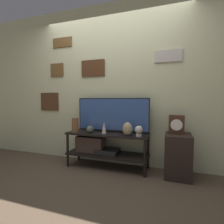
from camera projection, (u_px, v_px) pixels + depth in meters
ground_plane at (102, 173)px, 2.60m from camera, size 12.00×12.00×0.00m
wall_back at (112, 84)px, 2.98m from camera, size 6.40×0.08×2.70m
media_console at (101, 145)px, 2.84m from camera, size 1.31×0.41×0.56m
television at (113, 115)px, 2.84m from camera, size 1.20×0.05×0.56m
vase_tall_ceramic at (75, 125)px, 2.84m from camera, size 0.11×0.11×0.23m
vase_slim_bronze at (104, 128)px, 2.75m from camera, size 0.07×0.07×0.18m
vase_urn_stoneware at (127, 129)px, 2.57m from camera, size 0.15×0.13×0.20m
vase_round_glass at (90, 129)px, 2.79m from camera, size 0.11×0.11×0.11m
decorative_bust at (139, 130)px, 2.51m from camera, size 0.12×0.12×0.16m
side_table at (178, 155)px, 2.46m from camera, size 0.35×0.42×0.60m
mantel_clock at (176, 124)px, 2.48m from camera, size 0.21×0.11×0.26m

